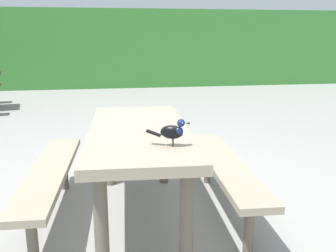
{
  "coord_description": "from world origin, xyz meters",
  "views": [
    {
      "loc": [
        -0.32,
        -3.08,
        1.44
      ],
      "look_at": [
        0.08,
        -0.63,
        0.84
      ],
      "focal_mm": 40.05,
      "sensor_mm": 36.0,
      "label": 1
    }
  ],
  "objects": [
    {
      "name": "picnic_table_foreground",
      "position": [
        -0.08,
        -0.26,
        0.56
      ],
      "size": [
        1.76,
        1.84,
        0.74
      ],
      "color": "gray",
      "rests_on": "ground"
    },
    {
      "name": "ground_plane",
      "position": [
        0.0,
        0.0,
        0.0
      ],
      "size": [
        60.0,
        60.0,
        0.0
      ],
      "primitive_type": "plane",
      "color": "gray"
    },
    {
      "name": "bird_grackle",
      "position": [
        0.09,
        -0.78,
        0.84
      ],
      "size": [
        0.28,
        0.14,
        0.18
      ],
      "color": "black",
      "rests_on": "picnic_table_foreground"
    },
    {
      "name": "hedge_wall",
      "position": [
        0.0,
        8.13,
        1.08
      ],
      "size": [
        28.0,
        1.41,
        2.15
      ],
      "primitive_type": "cube",
      "color": "#387A33",
      "rests_on": "ground"
    }
  ]
}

